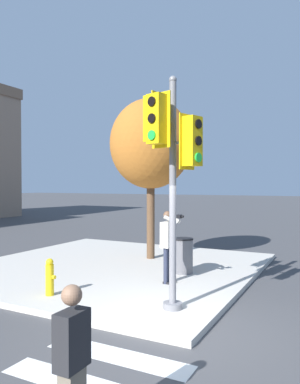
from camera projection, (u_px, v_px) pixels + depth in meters
The scene contains 8 objects.
ground_plane at pixel (174, 332), 6.37m from camera, with size 160.00×160.00×0.00m, color #424244.
sidewalk_corner at pixel (113, 267), 11.09m from camera, with size 8.00×8.00×0.13m.
traffic_signal_pole at pixel (169, 151), 7.03m from camera, with size 0.88×1.25×4.45m.
person_photographer at pixel (168, 240), 9.05m from camera, with size 0.50×0.53×1.75m.
pedestrian_distant at pixel (72, 362), 3.54m from camera, with size 0.34×0.20×1.57m.
street_tree at pixel (151, 144), 12.03m from camera, with size 2.63×2.63×5.15m.
fire_hydrant at pixel (50, 277), 8.04m from camera, with size 0.18×0.24×0.80m.
trash_bin at pixel (183, 256), 10.06m from camera, with size 0.53×0.53×0.94m.
Camera 1 is at (-5.81, -2.53, 2.52)m, focal length 35.00 mm.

